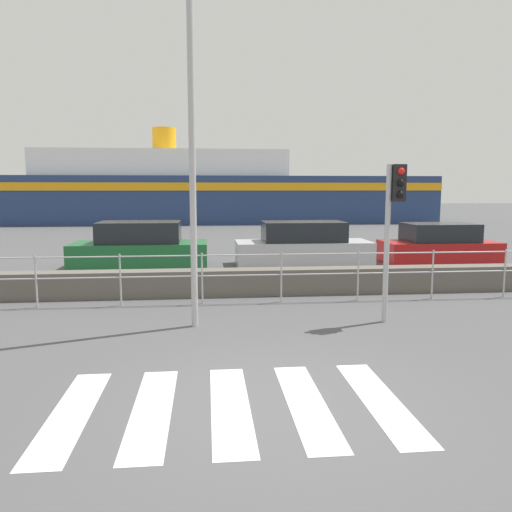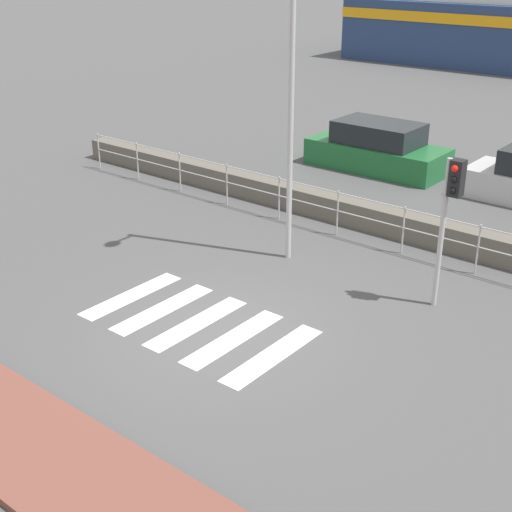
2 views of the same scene
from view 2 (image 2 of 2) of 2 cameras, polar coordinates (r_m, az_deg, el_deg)
ground_plane at (r=13.11m, az=-3.09°, el=-6.08°), size 160.00×160.00×0.00m
sidewalk_brick at (r=10.91m, az=-18.02°, el=-13.92°), size 24.00×1.80×0.12m
crosswalk at (r=13.42m, az=-4.75°, el=-5.36°), size 4.05×2.40×0.01m
seawall at (r=17.62m, az=10.45°, el=2.76°), size 21.51×0.55×0.62m
harbor_fence at (r=16.74m, az=9.09°, el=3.33°), size 19.40×0.04×1.14m
traffic_light_far at (r=13.56m, az=15.28°, el=4.26°), size 0.34×0.32×2.97m
streetlamp at (r=14.80m, az=2.55°, el=14.82°), size 0.32×0.94×6.95m
parked_car_green at (r=22.63m, az=9.68°, el=8.41°), size 4.29×1.84×1.48m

